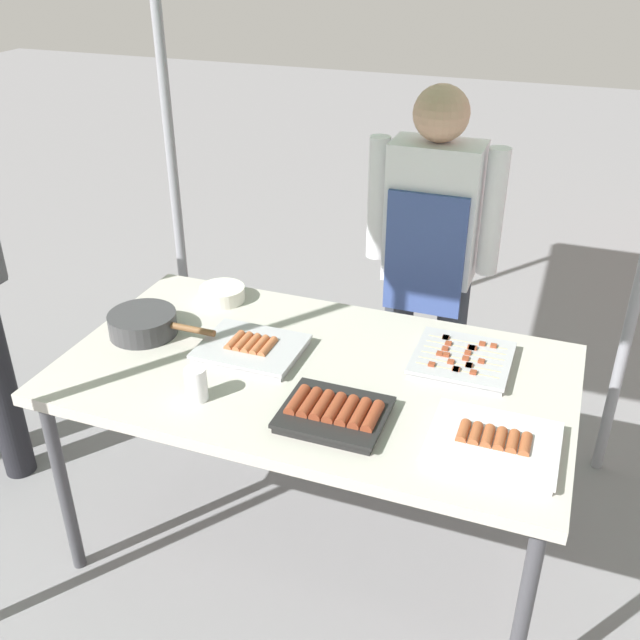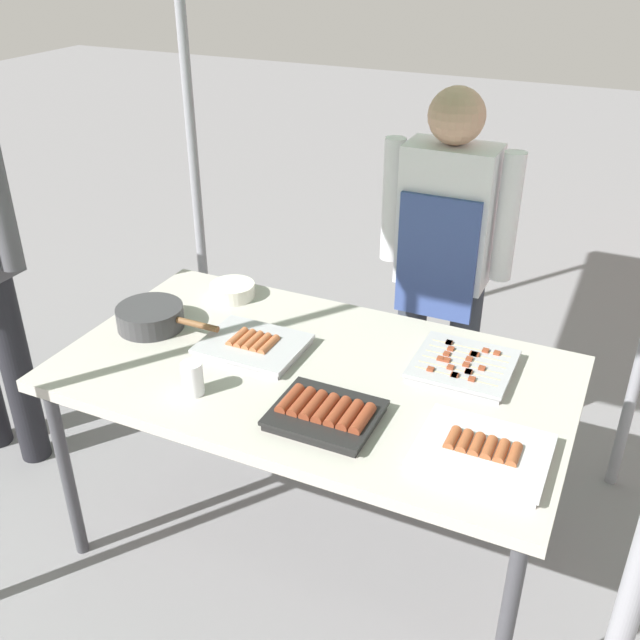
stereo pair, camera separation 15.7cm
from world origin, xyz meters
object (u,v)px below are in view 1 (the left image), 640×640
(tray_pork_links, at_px, (334,413))
(condiment_bowl, at_px, (222,294))
(tray_grilled_sausages, at_px, (251,348))
(tray_spring_rolls, at_px, (493,443))
(stall_table, at_px, (315,383))
(drink_cup_near_edge, at_px, (196,384))
(vendor_woman, at_px, (430,248))
(tray_meat_skewers, at_px, (462,360))
(cooking_wok, at_px, (143,323))

(tray_pork_links, height_order, condiment_bowl, same)
(tray_grilled_sausages, distance_m, tray_spring_rolls, 0.84)
(stall_table, height_order, condiment_bowl, condiment_bowl)
(drink_cup_near_edge, relative_size, vendor_woman, 0.07)
(stall_table, xyz_separation_m, tray_meat_skewers, (0.43, 0.19, 0.07))
(tray_meat_skewers, bearing_deg, condiment_bowl, 171.82)
(tray_spring_rolls, xyz_separation_m, vendor_woman, (-0.40, 0.98, 0.11))
(stall_table, relative_size, condiment_bowl, 9.51)
(stall_table, relative_size, tray_pork_links, 5.42)
(tray_grilled_sausages, height_order, tray_meat_skewers, tray_grilled_sausages)
(vendor_woman, bearing_deg, stall_table, 76.65)
(tray_grilled_sausages, xyz_separation_m, cooking_wok, (-0.40, -0.01, 0.02))
(tray_pork_links, distance_m, tray_spring_rolls, 0.44)
(stall_table, bearing_deg, tray_spring_rolls, -19.12)
(condiment_bowl, bearing_deg, tray_grilled_sausages, -49.35)
(stall_table, xyz_separation_m, drink_cup_near_edge, (-0.27, -0.27, 0.11))
(tray_grilled_sausages, height_order, tray_spring_rolls, tray_spring_rolls)
(drink_cup_near_edge, bearing_deg, vendor_woman, 66.86)
(stall_table, distance_m, tray_spring_rolls, 0.63)
(vendor_woman, bearing_deg, tray_meat_skewers, 112.50)
(tray_meat_skewers, bearing_deg, tray_spring_rolls, -68.15)
(condiment_bowl, bearing_deg, tray_meat_skewers, -8.18)
(vendor_woman, bearing_deg, tray_spring_rolls, 112.24)
(stall_table, xyz_separation_m, condiment_bowl, (-0.49, 0.32, 0.08))
(tray_meat_skewers, bearing_deg, drink_cup_near_edge, -146.40)
(tray_spring_rolls, bearing_deg, tray_pork_links, -176.74)
(tray_grilled_sausages, distance_m, vendor_woman, 0.88)
(tray_spring_rolls, height_order, condiment_bowl, condiment_bowl)
(cooking_wok, relative_size, condiment_bowl, 2.32)
(stall_table, height_order, tray_spring_rolls, tray_spring_rolls)
(tray_meat_skewers, bearing_deg, vendor_woman, 112.50)
(tray_pork_links, xyz_separation_m, tray_spring_rolls, (0.44, 0.03, -0.00))
(condiment_bowl, relative_size, vendor_woman, 0.11)
(drink_cup_near_edge, xyz_separation_m, vendor_woman, (0.45, 1.06, 0.07))
(tray_pork_links, bearing_deg, vendor_woman, 87.82)
(stall_table, relative_size, vendor_woman, 1.07)
(cooking_wok, distance_m, vendor_woman, 1.12)
(cooking_wok, bearing_deg, tray_meat_skewers, 9.85)
(stall_table, distance_m, condiment_bowl, 0.59)
(tray_meat_skewers, height_order, vendor_woman, vendor_woman)
(tray_spring_rolls, xyz_separation_m, cooking_wok, (-1.21, 0.21, 0.02))
(tray_spring_rolls, xyz_separation_m, drink_cup_near_edge, (-0.85, -0.07, 0.03))
(stall_table, bearing_deg, drink_cup_near_edge, -134.09)
(cooking_wok, bearing_deg, drink_cup_near_edge, -37.87)
(tray_grilled_sausages, distance_m, condiment_bowl, 0.40)
(tray_spring_rolls, distance_m, drink_cup_near_edge, 0.86)
(condiment_bowl, xyz_separation_m, vendor_woman, (0.67, 0.46, 0.10))
(tray_grilled_sausages, bearing_deg, tray_spring_rolls, -15.10)
(condiment_bowl, bearing_deg, drink_cup_near_edge, -69.48)
(stall_table, bearing_deg, tray_pork_links, -57.32)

